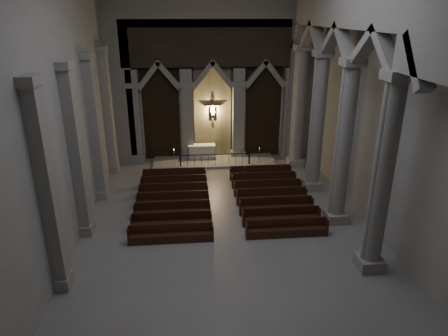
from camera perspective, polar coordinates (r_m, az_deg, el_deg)
The scene contains 11 objects.
room at distance 16.05m, azimuth 1.06°, elevation 13.23°, with size 24.00×24.10×12.00m.
sanctuary_wall at distance 27.58m, azimuth -1.67°, elevation 14.52°, with size 14.00×0.77×12.00m.
right_arcade at distance 18.71m, azimuth 18.11°, elevation 14.07°, with size 1.00×24.00×12.00m.
left_pilasters at distance 20.80m, azimuth -18.99°, elevation 3.50°, with size 0.60×13.00×8.03m.
sanctuary_step at distance 28.20m, azimuth -1.41°, elevation 0.98°, with size 8.50×2.60×0.15m, color gray.
altar at distance 28.54m, azimuth -3.21°, elevation 2.41°, with size 1.93×0.77×0.98m.
altar_rail at distance 27.18m, azimuth -1.29°, elevation 1.41°, with size 4.79×0.09×0.94m.
candle_stand_left at distance 27.28m, azimuth -7.07°, elevation 0.75°, with size 0.23×0.23×1.35m.
candle_stand_right at distance 27.66m, azimuth 5.02°, elevation 1.08°, with size 0.21×0.21×1.26m.
pews at distance 21.87m, azimuth -0.16°, elevation -4.67°, with size 9.29×7.44×0.87m.
worshipper at distance 24.37m, azimuth 3.04°, elevation -1.17°, with size 0.41×0.27×1.13m, color black.
Camera 1 is at (-1.76, -15.80, 9.84)m, focal length 32.00 mm.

